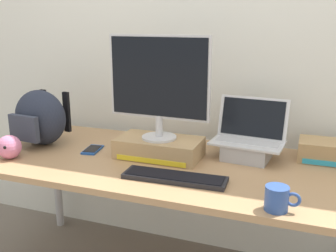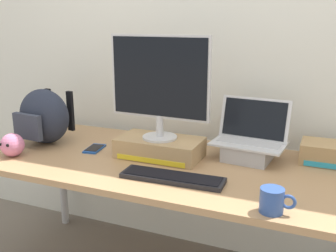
{
  "view_description": "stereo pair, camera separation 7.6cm",
  "coord_description": "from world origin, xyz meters",
  "px_view_note": "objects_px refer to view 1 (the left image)",
  "views": [
    {
      "loc": [
        0.63,
        -1.7,
        1.39
      ],
      "look_at": [
        0.0,
        0.0,
        0.89
      ],
      "focal_mm": 41.82,
      "sensor_mm": 36.0,
      "label": 1
    },
    {
      "loc": [
        0.7,
        -1.67,
        1.39
      ],
      "look_at": [
        0.0,
        0.0,
        0.89
      ],
      "focal_mm": 41.82,
      "sensor_mm": 36.0,
      "label": 2
    }
  ],
  "objects_px": {
    "open_laptop": "(248,145)",
    "coffee_mug": "(277,198)",
    "desktop_monitor": "(159,83)",
    "external_keyboard": "(175,177)",
    "cell_phone": "(93,150)",
    "toner_box_cyan": "(333,152)",
    "toner_box_yellow": "(159,148)",
    "plush_toy": "(9,147)",
    "messenger_backpack": "(40,118)"
  },
  "relations": [
    {
      "from": "coffee_mug",
      "to": "cell_phone",
      "type": "relative_size",
      "value": 0.83
    },
    {
      "from": "external_keyboard",
      "to": "toner_box_cyan",
      "type": "xyz_separation_m",
      "value": [
        0.65,
        0.48,
        0.04
      ]
    },
    {
      "from": "messenger_backpack",
      "to": "plush_toy",
      "type": "bearing_deg",
      "value": -84.75
    },
    {
      "from": "messenger_backpack",
      "to": "toner_box_yellow",
      "type": "bearing_deg",
      "value": 8.86
    },
    {
      "from": "external_keyboard",
      "to": "toner_box_cyan",
      "type": "relative_size",
      "value": 1.44
    },
    {
      "from": "coffee_mug",
      "to": "cell_phone",
      "type": "bearing_deg",
      "value": 160.19
    },
    {
      "from": "cell_phone",
      "to": "toner_box_cyan",
      "type": "relative_size",
      "value": 0.49
    },
    {
      "from": "toner_box_yellow",
      "to": "cell_phone",
      "type": "xyz_separation_m",
      "value": [
        -0.37,
        -0.03,
        -0.04
      ]
    },
    {
      "from": "messenger_backpack",
      "to": "desktop_monitor",
      "type": "bearing_deg",
      "value": 8.76
    },
    {
      "from": "external_keyboard",
      "to": "plush_toy",
      "type": "distance_m",
      "value": 0.87
    },
    {
      "from": "coffee_mug",
      "to": "toner_box_cyan",
      "type": "xyz_separation_m",
      "value": [
        0.21,
        0.62,
        0.0
      ]
    },
    {
      "from": "toner_box_yellow",
      "to": "messenger_backpack",
      "type": "distance_m",
      "value": 0.7
    },
    {
      "from": "toner_box_yellow",
      "to": "coffee_mug",
      "type": "bearing_deg",
      "value": -32.27
    },
    {
      "from": "external_keyboard",
      "to": "coffee_mug",
      "type": "height_order",
      "value": "coffee_mug"
    },
    {
      "from": "toner_box_yellow",
      "to": "open_laptop",
      "type": "distance_m",
      "value": 0.44
    },
    {
      "from": "external_keyboard",
      "to": "messenger_backpack",
      "type": "distance_m",
      "value": 0.9
    },
    {
      "from": "toner_box_yellow",
      "to": "messenger_backpack",
      "type": "relative_size",
      "value": 1.28
    },
    {
      "from": "desktop_monitor",
      "to": "coffee_mug",
      "type": "distance_m",
      "value": 0.8
    },
    {
      "from": "open_laptop",
      "to": "external_keyboard",
      "type": "distance_m",
      "value": 0.47
    },
    {
      "from": "open_laptop",
      "to": "coffee_mug",
      "type": "relative_size",
      "value": 2.86
    },
    {
      "from": "messenger_backpack",
      "to": "toner_box_cyan",
      "type": "relative_size",
      "value": 1.03
    },
    {
      "from": "desktop_monitor",
      "to": "toner_box_yellow",
      "type": "bearing_deg",
      "value": 89.34
    },
    {
      "from": "toner_box_yellow",
      "to": "desktop_monitor",
      "type": "height_order",
      "value": "desktop_monitor"
    },
    {
      "from": "external_keyboard",
      "to": "cell_phone",
      "type": "relative_size",
      "value": 2.94
    },
    {
      "from": "open_laptop",
      "to": "coffee_mug",
      "type": "height_order",
      "value": "open_laptop"
    },
    {
      "from": "open_laptop",
      "to": "coffee_mug",
      "type": "xyz_separation_m",
      "value": [
        0.19,
        -0.52,
        -0.02
      ]
    },
    {
      "from": "cell_phone",
      "to": "open_laptop",
      "type": "bearing_deg",
      "value": 3.08
    },
    {
      "from": "toner_box_yellow",
      "to": "plush_toy",
      "type": "distance_m",
      "value": 0.75
    },
    {
      "from": "desktop_monitor",
      "to": "cell_phone",
      "type": "relative_size",
      "value": 3.32
    },
    {
      "from": "toner_box_yellow",
      "to": "external_keyboard",
      "type": "xyz_separation_m",
      "value": [
        0.17,
        -0.25,
        -0.04
      ]
    },
    {
      "from": "toner_box_yellow",
      "to": "messenger_backpack",
      "type": "height_order",
      "value": "messenger_backpack"
    },
    {
      "from": "toner_box_yellow",
      "to": "external_keyboard",
      "type": "height_order",
      "value": "toner_box_yellow"
    },
    {
      "from": "messenger_backpack",
      "to": "plush_toy",
      "type": "relative_size",
      "value": 2.77
    },
    {
      "from": "external_keyboard",
      "to": "plush_toy",
      "type": "relative_size",
      "value": 3.86
    },
    {
      "from": "coffee_mug",
      "to": "toner_box_cyan",
      "type": "height_order",
      "value": "toner_box_cyan"
    },
    {
      "from": "toner_box_yellow",
      "to": "external_keyboard",
      "type": "bearing_deg",
      "value": -55.81
    },
    {
      "from": "cell_phone",
      "to": "coffee_mug",
      "type": "bearing_deg",
      "value": -28.89
    },
    {
      "from": "cell_phone",
      "to": "toner_box_yellow",
      "type": "bearing_deg",
      "value": -3.74
    },
    {
      "from": "toner_box_cyan",
      "to": "open_laptop",
      "type": "bearing_deg",
      "value": -166.68
    },
    {
      "from": "open_laptop",
      "to": "plush_toy",
      "type": "distance_m",
      "value": 1.19
    },
    {
      "from": "open_laptop",
      "to": "coffee_mug",
      "type": "bearing_deg",
      "value": -64.4
    },
    {
      "from": "coffee_mug",
      "to": "cell_phone",
      "type": "xyz_separation_m",
      "value": [
        -0.98,
        0.35,
        -0.04
      ]
    },
    {
      "from": "cell_phone",
      "to": "plush_toy",
      "type": "bearing_deg",
      "value": -151.84
    },
    {
      "from": "messenger_backpack",
      "to": "coffee_mug",
      "type": "xyz_separation_m",
      "value": [
        1.31,
        -0.35,
        -0.11
      ]
    },
    {
      "from": "toner_box_yellow",
      "to": "coffee_mug",
      "type": "distance_m",
      "value": 0.73
    },
    {
      "from": "desktop_monitor",
      "to": "external_keyboard",
      "type": "bearing_deg",
      "value": -53.81
    },
    {
      "from": "plush_toy",
      "to": "desktop_monitor",
      "type": "bearing_deg",
      "value": 22.05
    },
    {
      "from": "toner_box_yellow",
      "to": "cell_phone",
      "type": "relative_size",
      "value": 2.71
    },
    {
      "from": "desktop_monitor",
      "to": "messenger_backpack",
      "type": "xyz_separation_m",
      "value": [
        -0.69,
        -0.03,
        -0.23
      ]
    },
    {
      "from": "desktop_monitor",
      "to": "cell_phone",
      "type": "distance_m",
      "value": 0.52
    }
  ]
}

